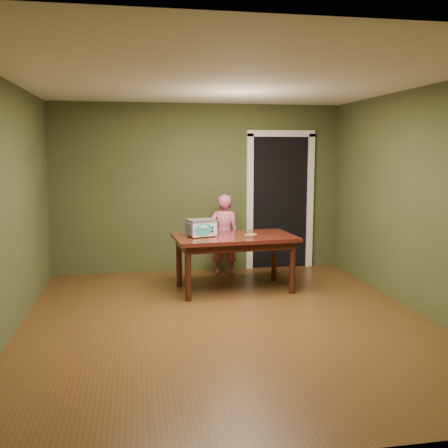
{
  "coord_description": "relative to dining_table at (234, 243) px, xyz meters",
  "views": [
    {
      "loc": [
        -0.96,
        -5.21,
        1.86
      ],
      "look_at": [
        0.13,
        1.0,
        0.95
      ],
      "focal_mm": 40.0,
      "sensor_mm": 36.0,
      "label": 1
    }
  ],
  "objects": [
    {
      "name": "room_shell",
      "position": [
        -0.32,
        -1.27,
        1.06
      ],
      "size": [
        4.52,
        5.02,
        2.61
      ],
      "color": "#414725",
      "rests_on": "ground"
    },
    {
      "name": "spatula",
      "position": [
        0.23,
        0.02,
        0.1
      ],
      "size": [
        0.18,
        0.08,
        0.01
      ],
      "primitive_type": "cube",
      "rotation": [
        0.0,
        0.0,
        0.32
      ],
      "color": "#FFF46E",
      "rests_on": "dining_table"
    },
    {
      "name": "floor",
      "position": [
        -0.32,
        -1.27,
        -0.65
      ],
      "size": [
        5.0,
        5.0,
        0.0
      ],
      "primitive_type": "plane",
      "color": "#523317",
      "rests_on": "ground"
    },
    {
      "name": "toy_oven",
      "position": [
        -0.45,
        0.01,
        0.22
      ],
      "size": [
        0.42,
        0.34,
        0.23
      ],
      "rotation": [
        0.0,
        0.0,
        0.3
      ],
      "color": "#4C4F54",
      "rests_on": "dining_table"
    },
    {
      "name": "doorway",
      "position": [
        0.98,
        1.51,
        0.41
      ],
      "size": [
        1.1,
        0.66,
        2.25
      ],
      "color": "black",
      "rests_on": "ground"
    },
    {
      "name": "child",
      "position": [
        -0.0,
        0.82,
        -0.03
      ],
      "size": [
        0.5,
        0.38,
        1.24
      ],
      "primitive_type": "imported",
      "rotation": [
        0.0,
        0.0,
        2.94
      ],
      "color": "#C7517A",
      "rests_on": "floor"
    },
    {
      "name": "dining_table",
      "position": [
        0.0,
        0.0,
        0.0
      ],
      "size": [
        1.66,
        1.02,
        0.75
      ],
      "rotation": [
        0.0,
        0.0,
        0.08
      ],
      "color": "#3B110D",
      "rests_on": "floor"
    },
    {
      "name": "baking_pan",
      "position": [
        0.17,
        -0.17,
        0.11
      ],
      "size": [
        0.1,
        0.1,
        0.02
      ],
      "color": "silver",
      "rests_on": "dining_table"
    }
  ]
}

